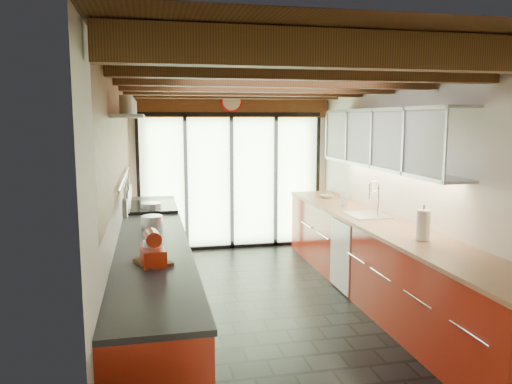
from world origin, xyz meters
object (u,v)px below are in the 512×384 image
Objects in this scene: stand_mixer at (153,250)px; bowl at (326,196)px; paper_towel at (423,225)px; soap_bottle at (344,198)px.

bowl is (2.54, 2.92, -0.09)m from stand_mixer.
stand_mixer is 3.87m from bowl.
paper_towel is at bearing -90.00° from bowl.
soap_bottle is (2.54, 2.23, -0.01)m from stand_mixer.
soap_bottle is 0.69m from bowl.
paper_towel is 1.98m from soap_bottle.
soap_bottle is at bearing 90.00° from paper_towel.
stand_mixer is at bearing -174.24° from paper_towel.
stand_mixer is at bearing -138.67° from soap_bottle.
bowl is at bearing 90.00° from soap_bottle.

